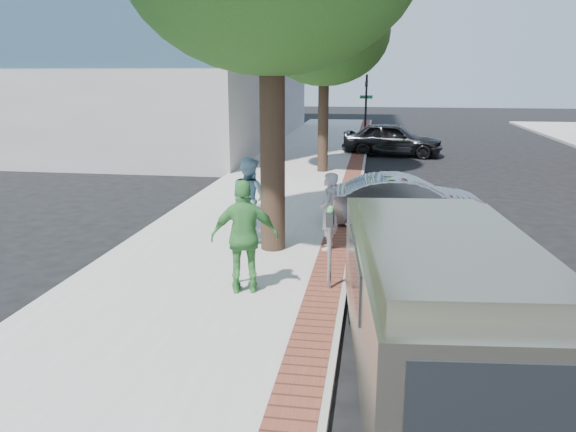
% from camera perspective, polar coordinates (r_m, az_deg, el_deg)
% --- Properties ---
extents(ground, '(120.00, 120.00, 0.00)m').
position_cam_1_polar(ground, '(10.31, -0.11, -7.36)').
color(ground, black).
rests_on(ground, ground).
extents(sidewalk, '(5.00, 60.00, 0.15)m').
position_cam_1_polar(sidewalk, '(18.11, -0.85, 2.36)').
color(sidewalk, '#9E9991').
rests_on(sidewalk, ground).
extents(brick_strip, '(0.60, 60.00, 0.01)m').
position_cam_1_polar(brick_strip, '(17.87, 6.13, 2.37)').
color(brick_strip, brown).
rests_on(brick_strip, sidewalk).
extents(curb, '(0.10, 60.00, 0.15)m').
position_cam_1_polar(curb, '(17.87, 7.24, 2.08)').
color(curb, gray).
rests_on(curb, ground).
extents(office_base, '(18.20, 22.20, 4.00)m').
position_cam_1_polar(office_base, '(34.70, -16.13, 10.68)').
color(office_base, gray).
rests_on(office_base, ground).
extents(signal_near, '(0.70, 0.15, 3.80)m').
position_cam_1_polar(signal_near, '(31.52, 7.93, 11.25)').
color(signal_near, black).
rests_on(signal_near, ground).
extents(tree_far, '(4.80, 4.80, 7.14)m').
position_cam_1_polar(tree_far, '(21.62, 3.73, 18.16)').
color(tree_far, black).
rests_on(tree_far, sidewalk).
extents(parking_meter, '(0.12, 0.32, 1.47)m').
position_cam_1_polar(parking_meter, '(9.57, 4.28, -1.50)').
color(parking_meter, gray).
rests_on(parking_meter, sidewalk).
extents(person_gray, '(0.42, 0.62, 1.66)m').
position_cam_1_polar(person_gray, '(11.88, 4.13, 0.47)').
color(person_gray, '#A2A2A7').
rests_on(person_gray, sidewalk).
extents(person_officer, '(1.16, 1.11, 1.88)m').
position_cam_1_polar(person_officer, '(12.54, -3.96, 1.74)').
color(person_officer, '#8DC0DA').
rests_on(person_officer, sidewalk).
extents(person_green, '(1.23, 0.74, 1.95)m').
position_cam_1_polar(person_green, '(9.50, -4.41, -2.13)').
color(person_green, '#429344').
rests_on(person_green, sidewalk).
extents(sedan_silver, '(4.13, 1.87, 1.32)m').
position_cam_1_polar(sedan_silver, '(14.54, 11.85, 1.45)').
color(sedan_silver, '#B0B2B7').
rests_on(sedan_silver, ground).
extents(bg_car, '(4.88, 2.49, 1.59)m').
position_cam_1_polar(bg_car, '(27.44, 10.57, 7.68)').
color(bg_car, black).
rests_on(bg_car, ground).
extents(van, '(2.55, 5.53, 1.98)m').
position_cam_1_polar(van, '(7.37, 14.86, -7.81)').
color(van, gray).
rests_on(van, ground).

